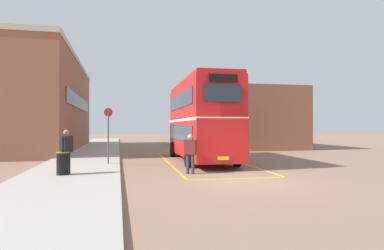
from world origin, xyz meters
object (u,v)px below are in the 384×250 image
double_decker_bus (200,119)px  pedestrian_waiting_near (67,148)px  single_deck_bus (191,130)px  litter_bin (63,163)px  pedestrian_boarding (190,151)px  bus_stop_sign (108,130)px

double_decker_bus → pedestrian_waiting_near: size_ratio=5.73×
single_deck_bus → litter_bin: single_deck_bus is taller
litter_bin → single_deck_bus: bearing=66.4°
pedestrian_boarding → pedestrian_waiting_near: size_ratio=0.96×
double_decker_bus → pedestrian_boarding: 5.84m
pedestrian_waiting_near → bus_stop_sign: bearing=67.2°
double_decker_bus → litter_bin: size_ratio=11.29×
single_deck_bus → double_decker_bus: bearing=-100.4°
litter_bin → bus_stop_sign: bus_stop_sign is taller
single_deck_bus → pedestrian_boarding: (-5.10, -23.54, -0.63)m
double_decker_bus → bus_stop_sign: double_decker_bus is taller
pedestrian_waiting_near → single_deck_bus: bearing=66.6°
pedestrian_boarding → single_deck_bus: bearing=77.8°
single_deck_bus → pedestrian_waiting_near: size_ratio=5.19×
litter_bin → bus_stop_sign: bearing=66.3°
pedestrian_boarding → litter_bin: pedestrian_boarding is taller
double_decker_bus → pedestrian_boarding: size_ratio=5.95×
double_decker_bus → single_deck_bus: double_decker_bus is taller
single_deck_bus → bus_stop_sign: size_ratio=3.24×
single_deck_bus → bus_stop_sign: bus_stop_sign is taller
pedestrian_boarding → bus_stop_sign: bearing=134.8°
single_deck_bus → pedestrian_waiting_near: 25.70m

